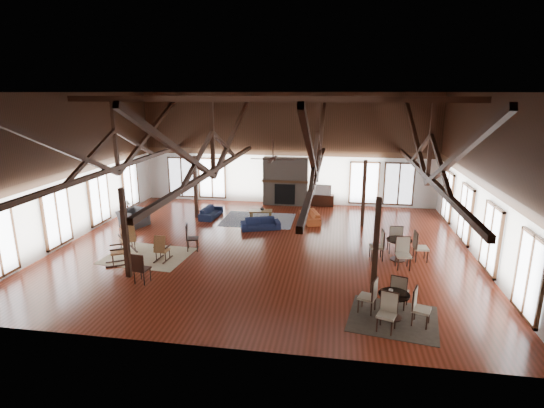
% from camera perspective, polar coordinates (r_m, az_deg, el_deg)
% --- Properties ---
extents(floor, '(16.00, 16.00, 0.00)m').
position_cam_1_polar(floor, '(17.08, -1.03, -5.76)').
color(floor, maroon).
rests_on(floor, ground).
extents(ceiling, '(16.00, 14.00, 0.02)m').
position_cam_1_polar(ceiling, '(15.98, -1.13, 14.81)').
color(ceiling, black).
rests_on(ceiling, wall_back).
extents(wall_back, '(16.00, 0.02, 6.00)m').
position_cam_1_polar(wall_back, '(23.10, 1.97, 7.37)').
color(wall_back, silver).
rests_on(wall_back, floor).
extents(wall_front, '(16.00, 0.02, 6.00)m').
position_cam_1_polar(wall_front, '(9.66, -8.34, -3.50)').
color(wall_front, silver).
rests_on(wall_front, floor).
extents(wall_left, '(0.02, 14.00, 6.00)m').
position_cam_1_polar(wall_left, '(19.32, -25.22, 4.48)').
color(wall_left, silver).
rests_on(wall_left, floor).
extents(wall_right, '(0.02, 14.00, 6.00)m').
position_cam_1_polar(wall_right, '(16.85, 26.84, 2.95)').
color(wall_right, silver).
rests_on(wall_right, floor).
extents(roof_truss, '(15.60, 14.07, 3.14)m').
position_cam_1_polar(roof_truss, '(16.11, -1.10, 7.78)').
color(roof_truss, black).
rests_on(roof_truss, wall_back).
extents(post_grid, '(8.16, 7.16, 3.05)m').
position_cam_1_polar(post_grid, '(16.60, -1.05, -0.82)').
color(post_grid, black).
rests_on(post_grid, floor).
extents(fireplace, '(2.50, 0.69, 2.60)m').
position_cam_1_polar(fireplace, '(23.07, 1.83, 3.04)').
color(fireplace, '#63574B').
rests_on(fireplace, floor).
extents(ceiling_fan, '(1.60, 1.60, 0.75)m').
position_cam_1_polar(ceiling_fan, '(15.09, 0.12, 6.17)').
color(ceiling_fan, black).
rests_on(ceiling_fan, roof_truss).
extents(sofa_navy_front, '(1.87, 1.22, 0.51)m').
position_cam_1_polar(sofa_navy_front, '(19.12, -1.55, -2.67)').
color(sofa_navy_front, '#161E3E').
rests_on(sofa_navy_front, floor).
extents(sofa_navy_left, '(1.75, 0.79, 0.50)m').
position_cam_1_polar(sofa_navy_left, '(21.15, -8.19, -1.10)').
color(sofa_navy_left, '#121933').
rests_on(sofa_navy_left, floor).
extents(sofa_orange, '(1.82, 1.13, 0.50)m').
position_cam_1_polar(sofa_orange, '(20.31, 5.17, -1.69)').
color(sofa_orange, '#9F451E').
rests_on(sofa_orange, floor).
extents(coffee_table, '(1.18, 0.71, 0.43)m').
position_cam_1_polar(coffee_table, '(20.63, -1.53, -1.01)').
color(coffee_table, brown).
rests_on(coffee_table, floor).
extents(vase, '(0.22, 0.22, 0.19)m').
position_cam_1_polar(vase, '(20.60, -1.34, -0.59)').
color(vase, '#B2B2B2').
rests_on(vase, coffee_table).
extents(armchair, '(1.46, 1.38, 0.77)m').
position_cam_1_polar(armchair, '(20.58, -18.12, -1.77)').
color(armchair, '#2F2E31').
rests_on(armchair, floor).
extents(side_table_lamp, '(0.41, 0.41, 1.04)m').
position_cam_1_polar(side_table_lamp, '(21.47, -18.79, -1.12)').
color(side_table_lamp, black).
rests_on(side_table_lamp, floor).
extents(rocking_chair_a, '(0.95, 0.97, 1.15)m').
position_cam_1_polar(rocking_chair_a, '(17.31, -18.78, -4.40)').
color(rocking_chair_a, '#986239').
rests_on(rocking_chair_a, floor).
extents(rocking_chair_b, '(0.47, 0.80, 1.00)m').
position_cam_1_polar(rocking_chair_b, '(16.04, -14.67, -5.86)').
color(rocking_chair_b, '#986239').
rests_on(rocking_chair_b, floor).
extents(rocking_chair_c, '(1.05, 0.89, 1.20)m').
position_cam_1_polar(rocking_chair_c, '(16.20, -19.62, -5.70)').
color(rocking_chair_c, '#986239').
rests_on(rocking_chair_c, floor).
extents(side_chair_a, '(0.55, 0.55, 1.06)m').
position_cam_1_polar(side_chair_a, '(16.80, -11.02, -4.16)').
color(side_chair_a, black).
rests_on(side_chair_a, floor).
extents(side_chair_b, '(0.50, 0.50, 1.04)m').
position_cam_1_polar(side_chair_b, '(14.35, -17.35, -8.00)').
color(side_chair_b, black).
rests_on(side_chair_b, floor).
extents(cafe_table_near, '(1.97, 1.97, 1.01)m').
position_cam_1_polar(cafe_table_near, '(12.26, 16.04, -12.46)').
color(cafe_table_near, black).
rests_on(cafe_table_near, floor).
extents(cafe_table_far, '(2.14, 2.14, 1.11)m').
position_cam_1_polar(cafe_table_far, '(16.27, 16.68, -5.40)').
color(cafe_table_far, black).
rests_on(cafe_table_far, floor).
extents(cup_near, '(0.13, 0.13, 0.10)m').
position_cam_1_polar(cup_near, '(12.19, 15.68, -11.17)').
color(cup_near, '#B2B2B2').
rests_on(cup_near, cafe_table_near).
extents(cup_far, '(0.16, 0.16, 0.10)m').
position_cam_1_polar(cup_far, '(16.15, 17.03, -4.48)').
color(cup_far, '#B2B2B2').
rests_on(cup_far, cafe_table_far).
extents(tv_console, '(1.21, 0.45, 0.61)m').
position_cam_1_polar(tv_console, '(23.21, 6.81, 0.52)').
color(tv_console, black).
rests_on(tv_console, floor).
extents(television, '(1.01, 0.27, 0.58)m').
position_cam_1_polar(television, '(23.08, 6.78, 1.95)').
color(television, '#B2B2B2').
rests_on(television, tv_console).
extents(rug_tan, '(3.22, 2.62, 0.01)m').
position_cam_1_polar(rug_tan, '(16.82, -16.34, -6.70)').
color(rug_tan, tan).
rests_on(rug_tan, floor).
extents(rug_navy, '(3.40, 2.55, 0.01)m').
position_cam_1_polar(rug_navy, '(20.57, -1.86, -2.12)').
color(rug_navy, '#1A2649').
rests_on(rug_navy, floor).
extents(rug_dark, '(2.66, 2.48, 0.01)m').
position_cam_1_polar(rug_dark, '(12.47, 15.96, -14.57)').
color(rug_dark, black).
rests_on(rug_dark, floor).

